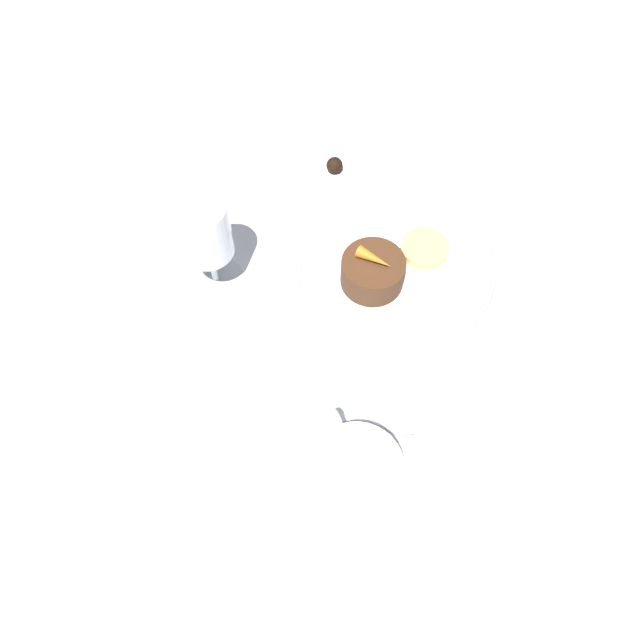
{
  "coord_description": "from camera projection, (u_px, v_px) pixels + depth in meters",
  "views": [
    {
      "loc": [
        -0.41,
        0.19,
        0.64
      ],
      "look_at": [
        -0.07,
        0.07,
        0.04
      ],
      "focal_mm": 35.0,
      "sensor_mm": 36.0,
      "label": 1
    }
  ],
  "objects": [
    {
      "name": "coffee_cup",
      "position": [
        356.0,
        474.0,
        0.61
      ],
      "size": [
        0.12,
        0.09,
        0.06
      ],
      "color": "white",
      "rests_on": "saucer"
    },
    {
      "name": "pineapple_slice",
      "position": [
        425.0,
        248.0,
        0.78
      ],
      "size": [
        0.06,
        0.06,
        0.01
      ],
      "color": "#EFE075",
      "rests_on": "dinner_plate"
    },
    {
      "name": "chocolate_truffle",
      "position": [
        335.0,
        165.0,
        0.86
      ],
      "size": [
        0.02,
        0.02,
        0.02
      ],
      "color": "black",
      "rests_on": "ground_plane"
    },
    {
      "name": "carrot_garnish",
      "position": [
        374.0,
        259.0,
        0.72
      ],
      "size": [
        0.04,
        0.04,
        0.01
      ],
      "color": "orange",
      "rests_on": "dessert_cake"
    },
    {
      "name": "spoon",
      "position": [
        343.0,
        443.0,
        0.65
      ],
      "size": [
        0.04,
        0.12,
        0.0
      ],
      "color": "silver",
      "rests_on": "saucer"
    },
    {
      "name": "dinner_plate",
      "position": [
        395.0,
        267.0,
        0.77
      ],
      "size": [
        0.27,
        0.27,
        0.01
      ],
      "color": "white",
      "rests_on": "ground_plane"
    },
    {
      "name": "ground_plane",
      "position": [
        356.0,
        272.0,
        0.78
      ],
      "size": [
        3.0,
        3.0,
        0.0
      ],
      "primitive_type": "plane",
      "color": "white"
    },
    {
      "name": "dessert_cake",
      "position": [
        373.0,
        272.0,
        0.74
      ],
      "size": [
        0.08,
        0.08,
        0.04
      ],
      "color": "#4C2D19",
      "rests_on": "dinner_plate"
    },
    {
      "name": "wine_glass",
      "position": [
        205.0,
        236.0,
        0.7
      ],
      "size": [
        0.07,
        0.07,
        0.13
      ],
      "color": "silver",
      "rests_on": "ground_plane"
    },
    {
      "name": "saucer",
      "position": [
        355.0,
        486.0,
        0.64
      ],
      "size": [
        0.15,
        0.15,
        0.01
      ],
      "color": "white",
      "rests_on": "ground_plane"
    },
    {
      "name": "fork",
      "position": [
        422.0,
        421.0,
        0.68
      ],
      "size": [
        0.02,
        0.17,
        0.01
      ],
      "color": "silver",
      "rests_on": "ground_plane"
    }
  ]
}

